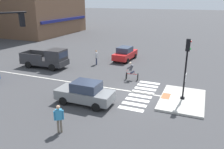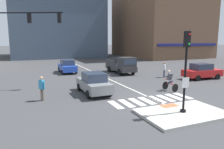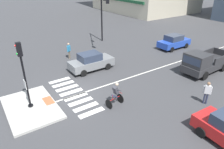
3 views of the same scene
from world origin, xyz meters
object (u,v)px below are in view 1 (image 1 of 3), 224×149
at_px(car_grey_westbound_near, 85,93).
at_px(cyclist, 132,71).
at_px(pickup_truck_charcoal_eastbound_far, 48,59).
at_px(signal_pole, 186,64).
at_px(pedestrian_waiting_far_side, 96,56).
at_px(car_red_cross_right, 125,54).
at_px(pedestrian_at_curb_left, 59,117).

bearing_deg(car_grey_westbound_near, cyclist, -14.05).
bearing_deg(pickup_truck_charcoal_eastbound_far, cyclist, -91.43).
relative_size(signal_pole, car_grey_westbound_near, 1.07).
bearing_deg(pedestrian_waiting_far_side, cyclist, -122.66).
bearing_deg(signal_pole, cyclist, 59.28).
distance_m(pickup_truck_charcoal_eastbound_far, cyclist, 9.44).
xyz_separation_m(signal_pole, car_red_cross_right, (9.30, 7.71, -1.99)).
relative_size(signal_pole, pedestrian_waiting_far_side, 2.63).
xyz_separation_m(car_red_cross_right, pedestrian_waiting_far_side, (-3.08, 2.34, 0.17)).
bearing_deg(pedestrian_at_curb_left, pedestrian_waiting_far_side, 17.59).
bearing_deg(pedestrian_waiting_far_side, car_grey_westbound_near, -158.39).
bearing_deg(car_grey_westbound_near, pedestrian_waiting_far_side, 21.61).
relative_size(signal_pole, pickup_truck_charcoal_eastbound_far, 0.85).
relative_size(pickup_truck_charcoal_eastbound_far, pedestrian_at_curb_left, 3.08).
xyz_separation_m(car_grey_westbound_near, cyclist, (6.00, -1.50, 0.06)).
distance_m(cyclist, pedestrian_at_curb_left, 9.88).
xyz_separation_m(pedestrian_at_curb_left, pedestrian_waiting_far_side, (13.16, 4.17, 0.00)).
relative_size(pedestrian_at_curb_left, pedestrian_waiting_far_side, 1.00).
height_order(pedestrian_at_curb_left, pedestrian_waiting_far_side, same).
bearing_deg(pedestrian_waiting_far_side, pedestrian_at_curb_left, -162.41).
distance_m(pickup_truck_charcoal_eastbound_far, pedestrian_waiting_far_side, 5.25).
height_order(car_red_cross_right, car_grey_westbound_near, same).
bearing_deg(car_grey_westbound_near, pedestrian_at_curb_left, -172.92).
height_order(pickup_truck_charcoal_eastbound_far, cyclist, pickup_truck_charcoal_eastbound_far).
height_order(cyclist, pedestrian_at_curb_left, cyclist).
bearing_deg(signal_pole, pedestrian_at_curb_left, 139.74).
height_order(car_grey_westbound_near, cyclist, cyclist).
bearing_deg(car_red_cross_right, car_grey_westbound_near, -173.76).
height_order(car_grey_westbound_near, pedestrian_at_curb_left, pedestrian_at_curb_left).
bearing_deg(cyclist, pickup_truck_charcoal_eastbound_far, 88.57).
xyz_separation_m(car_grey_westbound_near, pedestrian_waiting_far_side, (9.33, 3.70, 0.17)).
xyz_separation_m(car_grey_westbound_near, pedestrian_at_curb_left, (-3.83, -0.48, 0.17)).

